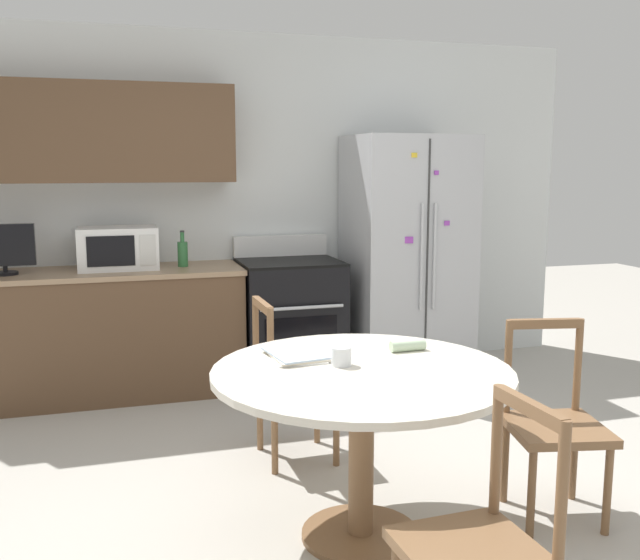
{
  "coord_description": "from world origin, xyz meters",
  "views": [
    {
      "loc": [
        -1.13,
        -2.82,
        1.62
      ],
      "look_at": [
        0.06,
        1.15,
        0.95
      ],
      "focal_mm": 40.0,
      "sensor_mm": 36.0,
      "label": 1
    }
  ],
  "objects_px": {
    "dining_chair_near": "(480,550)",
    "microwave": "(118,248)",
    "refrigerator": "(406,257)",
    "counter_bottle": "(183,253)",
    "candle_glass": "(341,358)",
    "dining_chair_right": "(554,425)",
    "countertop_tv": "(4,248)",
    "oven_range": "(290,320)",
    "dining_chair_far": "(292,383)"
  },
  "relations": [
    {
      "from": "refrigerator",
      "to": "dining_chair_near",
      "type": "bearing_deg",
      "value": -109.63
    },
    {
      "from": "countertop_tv",
      "to": "candle_glass",
      "type": "distance_m",
      "value": 2.78
    },
    {
      "from": "refrigerator",
      "to": "dining_chair_far",
      "type": "relative_size",
      "value": 2.04
    },
    {
      "from": "refrigerator",
      "to": "counter_bottle",
      "type": "height_order",
      "value": "refrigerator"
    },
    {
      "from": "countertop_tv",
      "to": "candle_glass",
      "type": "xyz_separation_m",
      "value": [
        1.6,
        -2.25,
        -0.28
      ]
    },
    {
      "from": "oven_range",
      "to": "microwave",
      "type": "distance_m",
      "value": 1.35
    },
    {
      "from": "dining_chair_near",
      "to": "microwave",
      "type": "bearing_deg",
      "value": 14.64
    },
    {
      "from": "refrigerator",
      "to": "dining_chair_right",
      "type": "height_order",
      "value": "refrigerator"
    },
    {
      "from": "countertop_tv",
      "to": "candle_glass",
      "type": "height_order",
      "value": "countertop_tv"
    },
    {
      "from": "oven_range",
      "to": "dining_chair_near",
      "type": "distance_m",
      "value": 3.27
    },
    {
      "from": "dining_chair_right",
      "to": "microwave",
      "type": "bearing_deg",
      "value": -40.74
    },
    {
      "from": "candle_glass",
      "to": "dining_chair_right",
      "type": "bearing_deg",
      "value": -7.75
    },
    {
      "from": "dining_chair_far",
      "to": "candle_glass",
      "type": "relative_size",
      "value": 10.19
    },
    {
      "from": "refrigerator",
      "to": "dining_chair_far",
      "type": "xyz_separation_m",
      "value": [
        -1.27,
        -1.37,
        -0.49
      ]
    },
    {
      "from": "microwave",
      "to": "dining_chair_near",
      "type": "height_order",
      "value": "microwave"
    },
    {
      "from": "dining_chair_far",
      "to": "candle_glass",
      "type": "bearing_deg",
      "value": -0.77
    },
    {
      "from": "refrigerator",
      "to": "counter_bottle",
      "type": "relative_size",
      "value": 7.12
    },
    {
      "from": "microwave",
      "to": "candle_glass",
      "type": "distance_m",
      "value": 2.5
    },
    {
      "from": "oven_range",
      "to": "dining_chair_far",
      "type": "relative_size",
      "value": 1.2
    },
    {
      "from": "refrigerator",
      "to": "countertop_tv",
      "type": "xyz_separation_m",
      "value": [
        -2.86,
        0.05,
        0.16
      ]
    },
    {
      "from": "dining_chair_near",
      "to": "counter_bottle",
      "type": "bearing_deg",
      "value": 7.41
    },
    {
      "from": "refrigerator",
      "to": "dining_chair_near",
      "type": "height_order",
      "value": "refrigerator"
    },
    {
      "from": "dining_chair_far",
      "to": "candle_glass",
      "type": "distance_m",
      "value": 0.92
    },
    {
      "from": "microwave",
      "to": "dining_chair_near",
      "type": "xyz_separation_m",
      "value": [
        1.0,
        -3.32,
        -0.61
      ]
    },
    {
      "from": "oven_range",
      "to": "candle_glass",
      "type": "xyz_separation_m",
      "value": [
        -0.35,
        -2.26,
        0.33
      ]
    },
    {
      "from": "candle_glass",
      "to": "dining_chair_near",
      "type": "bearing_deg",
      "value": -82.85
    },
    {
      "from": "oven_range",
      "to": "counter_bottle",
      "type": "bearing_deg",
      "value": 176.16
    },
    {
      "from": "refrigerator",
      "to": "countertop_tv",
      "type": "bearing_deg",
      "value": 179.1
    },
    {
      "from": "microwave",
      "to": "counter_bottle",
      "type": "distance_m",
      "value": 0.45
    },
    {
      "from": "microwave",
      "to": "dining_chair_far",
      "type": "distance_m",
      "value": 1.83
    },
    {
      "from": "dining_chair_near",
      "to": "dining_chair_far",
      "type": "distance_m",
      "value": 1.84
    },
    {
      "from": "countertop_tv",
      "to": "dining_chair_right",
      "type": "distance_m",
      "value": 3.58
    },
    {
      "from": "microwave",
      "to": "dining_chair_right",
      "type": "relative_size",
      "value": 0.6
    },
    {
      "from": "refrigerator",
      "to": "counter_bottle",
      "type": "bearing_deg",
      "value": 176.42
    },
    {
      "from": "refrigerator",
      "to": "countertop_tv",
      "type": "distance_m",
      "value": 2.87
    },
    {
      "from": "microwave",
      "to": "dining_chair_far",
      "type": "xyz_separation_m",
      "value": [
        0.87,
        -1.49,
        -0.61
      ]
    },
    {
      "from": "refrigerator",
      "to": "oven_range",
      "type": "xyz_separation_m",
      "value": [
        -0.92,
        0.05,
        -0.45
      ]
    },
    {
      "from": "dining_chair_near",
      "to": "candle_glass",
      "type": "bearing_deg",
      "value": 5.1
    },
    {
      "from": "counter_bottle",
      "to": "dining_chair_near",
      "type": "bearing_deg",
      "value": -80.55
    },
    {
      "from": "refrigerator",
      "to": "candle_glass",
      "type": "bearing_deg",
      "value": -119.84
    },
    {
      "from": "candle_glass",
      "to": "countertop_tv",
      "type": "bearing_deg",
      "value": 125.32
    },
    {
      "from": "countertop_tv",
      "to": "candle_glass",
      "type": "bearing_deg",
      "value": -54.68
    },
    {
      "from": "counter_bottle",
      "to": "candle_glass",
      "type": "distance_m",
      "value": 2.36
    },
    {
      "from": "microwave",
      "to": "countertop_tv",
      "type": "distance_m",
      "value": 0.73
    },
    {
      "from": "microwave",
      "to": "dining_chair_far",
      "type": "bearing_deg",
      "value": -59.74
    },
    {
      "from": "countertop_tv",
      "to": "dining_chair_right",
      "type": "relative_size",
      "value": 0.43
    },
    {
      "from": "microwave",
      "to": "candle_glass",
      "type": "relative_size",
      "value": 6.1
    },
    {
      "from": "oven_range",
      "to": "countertop_tv",
      "type": "distance_m",
      "value": 2.04
    },
    {
      "from": "counter_bottle",
      "to": "dining_chair_right",
      "type": "relative_size",
      "value": 0.29
    },
    {
      "from": "counter_bottle",
      "to": "dining_chair_near",
      "type": "height_order",
      "value": "counter_bottle"
    }
  ]
}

